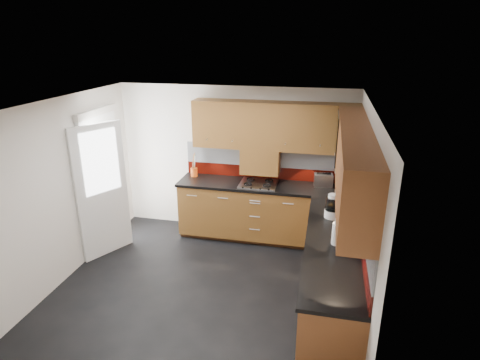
% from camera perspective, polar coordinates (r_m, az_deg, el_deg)
% --- Properties ---
extents(room, '(4.00, 3.80, 2.64)m').
position_cam_1_polar(room, '(4.80, -5.63, -0.03)').
color(room, black).
extents(base_cabinets, '(2.70, 3.20, 0.95)m').
position_cam_1_polar(base_cabinets, '(5.69, 7.40, -8.48)').
color(base_cabinets, '#593813').
rests_on(base_cabinets, room).
extents(countertop, '(2.72, 3.22, 0.04)m').
position_cam_1_polar(countertop, '(5.47, 7.47, -4.09)').
color(countertop, black).
rests_on(countertop, base_cabinets).
extents(backsplash, '(2.70, 3.20, 0.54)m').
position_cam_1_polar(backsplash, '(5.55, 10.10, -0.61)').
color(backsplash, '#671109').
rests_on(backsplash, countertop).
extents(upper_cabinets, '(2.50, 3.20, 0.72)m').
position_cam_1_polar(upper_cabinets, '(5.23, 9.92, 5.33)').
color(upper_cabinets, '#593813').
rests_on(upper_cabinets, room).
extents(extractor_hood, '(0.60, 0.33, 0.40)m').
position_cam_1_polar(extractor_hood, '(6.28, 2.93, 2.77)').
color(extractor_hood, '#593813').
rests_on(extractor_hood, room).
extents(glass_cabinet, '(0.32, 0.80, 0.66)m').
position_cam_1_polar(glass_cabinet, '(5.50, 15.12, 5.96)').
color(glass_cabinet, black).
rests_on(glass_cabinet, room).
extents(back_door, '(0.42, 1.19, 2.04)m').
position_cam_1_polar(back_door, '(6.32, -18.90, -0.55)').
color(back_door, white).
rests_on(back_door, room).
extents(gas_hob, '(0.57, 0.50, 0.04)m').
position_cam_1_polar(gas_hob, '(6.23, 2.62, -0.53)').
color(gas_hob, silver).
rests_on(gas_hob, countertop).
extents(utensil_pot, '(0.11, 0.11, 0.40)m').
position_cam_1_polar(utensil_pot, '(6.61, -6.55, 1.31)').
color(utensil_pot, '#D55014').
rests_on(utensil_pot, countertop).
extents(toaster, '(0.29, 0.20, 0.20)m').
position_cam_1_polar(toaster, '(6.27, 11.77, -0.01)').
color(toaster, silver).
rests_on(toaster, countertop).
extents(food_processor, '(0.19, 0.19, 0.31)m').
position_cam_1_polar(food_processor, '(5.21, 12.99, -3.77)').
color(food_processor, white).
rests_on(food_processor, countertop).
extents(paper_towel, '(0.16, 0.16, 0.25)m').
position_cam_1_polar(paper_towel, '(4.59, 13.66, -7.46)').
color(paper_towel, white).
rests_on(paper_towel, countertop).
extents(orange_cloth, '(0.14, 0.13, 0.01)m').
position_cam_1_polar(orange_cloth, '(5.67, 13.50, -3.29)').
color(orange_cloth, orange).
rests_on(orange_cloth, countertop).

